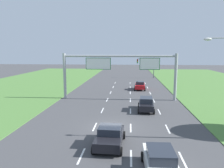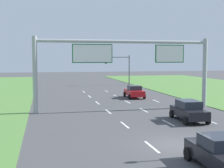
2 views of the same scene
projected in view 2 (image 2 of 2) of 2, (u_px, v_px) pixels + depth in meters
name	position (u px, v px, depth m)	size (l,w,h in m)	color
ground_plane	(181.00, 145.00, 18.00)	(200.00, 200.00, 0.00)	#424244
lane_dashes_inner_left	(125.00, 125.00, 23.46)	(0.14, 50.40, 0.01)	white
lane_dashes_inner_right	(168.00, 123.00, 24.22)	(0.14, 50.40, 0.01)	white
lane_dashes_slip	(209.00, 121.00, 24.97)	(0.14, 50.40, 0.01)	white
car_near_red	(134.00, 92.00, 39.58)	(2.25, 4.04, 1.58)	red
car_lead_silver	(189.00, 110.00, 24.97)	(2.19, 4.18, 1.64)	black
car_far_ahead	(223.00, 153.00, 13.94)	(2.36, 4.25, 1.55)	black
sign_gantry	(126.00, 59.00, 29.82)	(17.24, 0.44, 7.00)	#9EA0A5
traffic_light_mast	(119.00, 65.00, 58.28)	(4.76, 0.49, 5.60)	#47494F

